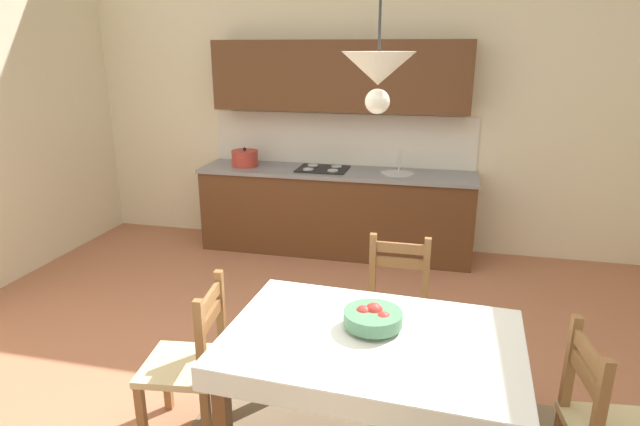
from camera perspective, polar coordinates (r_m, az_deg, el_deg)
The scene contains 8 objects.
ground_plane at distance 3.57m, azimuth -3.54°, elevation -20.00°, with size 6.68×6.38×0.10m, color #AD6B4C.
wall_back at distance 5.72m, azimuth 4.91°, elevation 16.36°, with size 6.68×0.12×4.04m, color beige.
kitchen_cabinetry at distance 5.58m, azimuth 1.74°, elevation 4.30°, with size 2.89×0.63×2.20m.
dining_table at distance 2.75m, azimuth 5.58°, elevation -15.25°, with size 1.51×1.05×0.75m.
dining_chair_kitchen_side at distance 3.60m, azimuth 8.15°, elevation -10.54°, with size 0.42×0.42×0.93m.
dining_chair_tv_side at distance 3.12m, azimuth -13.92°, elevation -15.58°, with size 0.47×0.47×0.93m.
fruit_bowl at distance 2.73m, azimuth 5.74°, elevation -11.20°, with size 0.30×0.30×0.12m.
pendant_lamp at distance 2.36m, azimuth 6.32°, elevation 15.04°, with size 0.32×0.32×0.80m.
Camera 1 is at (0.85, -2.71, 2.11)m, focal length 29.58 mm.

